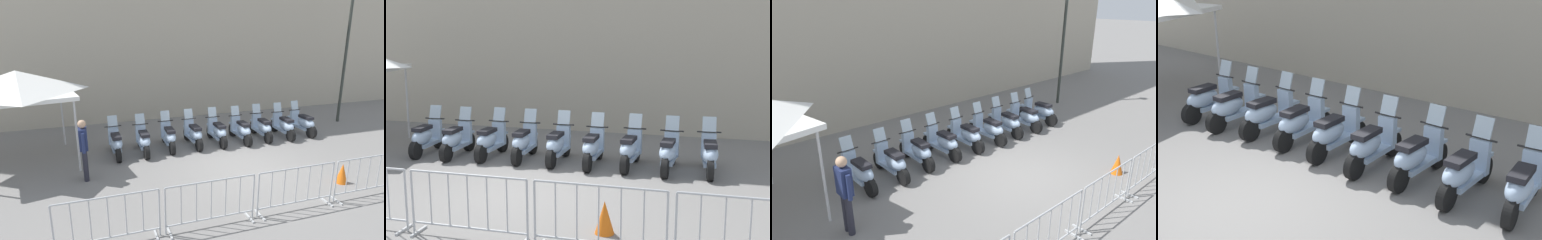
% 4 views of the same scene
% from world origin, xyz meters
% --- Properties ---
extents(ground_plane, '(120.00, 120.00, 0.00)m').
position_xyz_m(ground_plane, '(0.00, 0.00, 0.00)').
color(ground_plane, slate).
extents(motorcycle_0, '(0.64, 1.72, 1.24)m').
position_xyz_m(motorcycle_0, '(-3.09, 2.96, 0.45)').
color(motorcycle_0, black).
rests_on(motorcycle_0, ground).
extents(motorcycle_1, '(0.68, 1.71, 1.24)m').
position_xyz_m(motorcycle_1, '(-2.21, 2.74, 0.45)').
color(motorcycle_1, black).
rests_on(motorcycle_1, ground).
extents(motorcycle_2, '(0.72, 1.71, 1.24)m').
position_xyz_m(motorcycle_2, '(-1.30, 2.69, 0.45)').
color(motorcycle_2, black).
rests_on(motorcycle_2, ground).
extents(motorcycle_3, '(0.65, 1.72, 1.24)m').
position_xyz_m(motorcycle_3, '(-0.40, 2.50, 0.45)').
color(motorcycle_3, black).
rests_on(motorcycle_3, ground).
extents(motorcycle_4, '(0.69, 1.71, 1.24)m').
position_xyz_m(motorcycle_4, '(0.48, 2.29, 0.45)').
color(motorcycle_4, black).
rests_on(motorcycle_4, ground).
extents(motorcycle_5, '(0.68, 1.71, 1.24)m').
position_xyz_m(motorcycle_5, '(1.35, 2.03, 0.45)').
color(motorcycle_5, black).
rests_on(motorcycle_5, ground).
extents(motorcycle_6, '(0.74, 1.70, 1.24)m').
position_xyz_m(motorcycle_6, '(2.25, 1.90, 0.45)').
color(motorcycle_6, black).
rests_on(motorcycle_6, ground).
extents(motorcycle_7, '(0.74, 1.70, 1.24)m').
position_xyz_m(motorcycle_7, '(3.12, 1.64, 0.45)').
color(motorcycle_7, black).
rests_on(motorcycle_7, ground).
extents(motorcycle_8, '(0.62, 1.72, 1.24)m').
position_xyz_m(motorcycle_8, '(4.04, 1.53, 0.45)').
color(motorcycle_8, black).
rests_on(motorcycle_8, ground).
extents(barrier_segment_0, '(1.97, 0.81, 1.07)m').
position_xyz_m(barrier_segment_0, '(-4.59, -1.46, 0.52)').
color(barrier_segment_0, '#B2B5B7').
rests_on(barrier_segment_0, ground).
extents(barrier_segment_1, '(1.97, 0.81, 1.07)m').
position_xyz_m(barrier_segment_1, '(-2.54, -1.89, 0.52)').
color(barrier_segment_1, '#B2B5B7').
rests_on(barrier_segment_1, ground).
extents(barrier_segment_2, '(1.97, 0.81, 1.07)m').
position_xyz_m(barrier_segment_2, '(-0.48, -2.31, 0.52)').
color(barrier_segment_2, '#B2B5B7').
rests_on(barrier_segment_2, ground).
extents(barrier_segment_3, '(1.97, 0.81, 1.07)m').
position_xyz_m(barrier_segment_3, '(1.57, -2.74, 0.52)').
color(barrier_segment_3, '#B2B5B7').
rests_on(barrier_segment_3, ground).
extents(street_lamp, '(0.36, 0.36, 5.98)m').
position_xyz_m(street_lamp, '(6.88, 2.00, 3.59)').
color(street_lamp, '#2D332D').
rests_on(street_lamp, ground).
extents(officer_near_row_end, '(0.28, 0.54, 1.73)m').
position_xyz_m(officer_near_row_end, '(-4.34, 1.68, 0.98)').
color(officer_near_row_end, '#23232D').
rests_on(officer_near_row_end, ground).
extents(canopy_tent, '(2.90, 2.90, 2.91)m').
position_xyz_m(canopy_tent, '(-5.68, 3.66, 2.52)').
color(canopy_tent, silver).
rests_on(canopy_tent, ground).
extents(traffic_cone, '(0.32, 0.32, 0.55)m').
position_xyz_m(traffic_cone, '(1.66, -1.99, 0.28)').
color(traffic_cone, orange).
rests_on(traffic_cone, ground).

